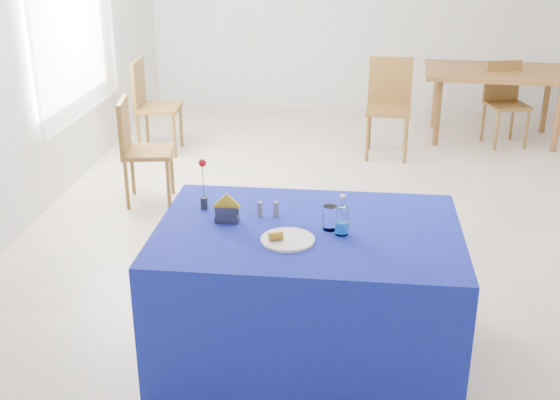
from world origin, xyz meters
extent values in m
plane|color=beige|center=(0.00, 0.00, 0.00)|extent=(7.00, 7.00, 0.00)
plane|color=silver|center=(0.00, -3.50, 1.40)|extent=(5.00, 0.00, 5.00)
plane|color=silver|center=(-2.50, 0.00, 1.40)|extent=(0.00, 7.00, 7.00)
cube|color=white|center=(-2.47, 0.80, 1.55)|extent=(0.04, 1.50, 1.60)
cube|color=white|center=(-2.40, 0.80, 1.55)|extent=(0.04, 1.75, 1.85)
cylinder|color=white|center=(-0.28, -1.94, 0.77)|extent=(0.27, 0.27, 0.01)
cylinder|color=white|center=(-0.08, -1.77, 0.82)|extent=(0.07, 0.07, 0.13)
cylinder|color=slate|center=(-0.46, -1.65, 0.80)|extent=(0.03, 0.03, 0.08)
cylinder|color=slate|center=(-0.38, -1.63, 0.80)|extent=(0.03, 0.03, 0.08)
cube|color=#101895|center=(-0.19, -1.77, 0.38)|extent=(1.60, 1.10, 0.76)
cylinder|color=white|center=(-0.02, -1.82, 0.83)|extent=(0.07, 0.07, 0.15)
cylinder|color=blue|center=(-0.02, -1.82, 0.80)|extent=(0.07, 0.07, 0.06)
cylinder|color=silver|center=(-0.02, -1.82, 0.94)|extent=(0.03, 0.03, 0.05)
cylinder|color=silver|center=(-0.02, -1.82, 0.97)|extent=(0.03, 0.03, 0.01)
cube|color=#3C3D42|center=(-0.63, -1.74, 0.78)|extent=(0.13, 0.05, 0.03)
cube|color=#3A3B40|center=(-0.63, -1.76, 0.81)|extent=(0.12, 0.01, 0.09)
cube|color=#39393E|center=(-0.63, -1.71, 0.81)|extent=(0.12, 0.01, 0.09)
cube|color=gold|center=(-0.63, -1.74, 0.85)|extent=(0.15, 0.02, 0.15)
cylinder|color=#26262B|center=(-0.79, -1.58, 0.80)|extent=(0.04, 0.04, 0.07)
cylinder|color=#18621E|center=(-0.79, -1.58, 0.91)|extent=(0.01, 0.01, 0.22)
sphere|color=#B40C13|center=(-0.79, -1.58, 1.03)|extent=(0.04, 0.04, 0.04)
cube|color=#95632B|center=(1.50, 2.45, 0.73)|extent=(1.55, 1.05, 0.05)
cylinder|color=brown|center=(0.88, 2.14, 0.35)|extent=(0.06, 0.06, 0.71)
cylinder|color=#94552B|center=(2.07, 2.07, 0.35)|extent=(0.06, 0.06, 0.71)
cylinder|color=brown|center=(0.92, 2.84, 0.35)|extent=(0.06, 0.06, 0.71)
cylinder|color=brown|center=(2.12, 2.77, 0.35)|extent=(0.06, 0.06, 0.71)
cylinder|color=brown|center=(0.15, 1.55, 0.23)|extent=(0.04, 0.04, 0.46)
cylinder|color=brown|center=(0.52, 1.53, 0.23)|extent=(0.04, 0.04, 0.46)
cylinder|color=brown|center=(0.17, 1.92, 0.23)|extent=(0.04, 0.04, 0.46)
cylinder|color=brown|center=(0.54, 1.90, 0.23)|extent=(0.04, 0.04, 0.46)
cube|color=brown|center=(0.35, 1.72, 0.48)|extent=(0.46, 0.46, 0.04)
cube|color=brown|center=(0.36, 1.92, 0.73)|extent=(0.43, 0.06, 0.47)
cylinder|color=brown|center=(1.48, 2.04, 0.21)|extent=(0.03, 0.03, 0.41)
cylinder|color=brown|center=(1.80, 2.12, 0.21)|extent=(0.03, 0.03, 0.41)
cylinder|color=brown|center=(1.39, 2.36, 0.21)|extent=(0.03, 0.03, 0.41)
cylinder|color=brown|center=(1.71, 2.44, 0.21)|extent=(0.03, 0.03, 0.41)
cube|color=brown|center=(1.59, 2.24, 0.43)|extent=(0.47, 0.47, 0.04)
cube|color=brown|center=(1.55, 2.41, 0.65)|extent=(0.38, 0.14, 0.42)
cylinder|color=brown|center=(-1.48, 0.15, 0.21)|extent=(0.03, 0.03, 0.43)
cylinder|color=brown|center=(-1.54, 0.49, 0.21)|extent=(0.03, 0.03, 0.43)
cylinder|color=brown|center=(-1.82, 0.10, 0.21)|extent=(0.03, 0.03, 0.43)
cylinder|color=brown|center=(-1.88, 0.43, 0.21)|extent=(0.03, 0.03, 0.43)
cube|color=brown|center=(-1.68, 0.29, 0.44)|extent=(0.46, 0.46, 0.04)
cube|color=brown|center=(-1.86, 0.26, 0.67)|extent=(0.10, 0.40, 0.44)
cylinder|color=brown|center=(-1.76, 1.43, 0.23)|extent=(0.04, 0.04, 0.45)
cylinder|color=brown|center=(-1.78, 1.79, 0.23)|extent=(0.04, 0.04, 0.45)
cylinder|color=brown|center=(-2.12, 1.41, 0.23)|extent=(0.04, 0.04, 0.45)
cylinder|color=brown|center=(-2.14, 1.77, 0.23)|extent=(0.04, 0.04, 0.45)
cube|color=brown|center=(-1.95, 1.60, 0.47)|extent=(0.44, 0.44, 0.04)
cube|color=brown|center=(-2.14, 1.59, 0.71)|extent=(0.06, 0.42, 0.46)
cylinder|color=gold|center=(-0.34, -1.96, 0.80)|extent=(0.08, 0.06, 0.04)
cylinder|color=beige|center=(-0.31, -1.95, 0.80)|extent=(0.01, 0.03, 0.03)
camera|label=1|loc=(0.03, -5.11, 2.30)|focal=45.00mm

